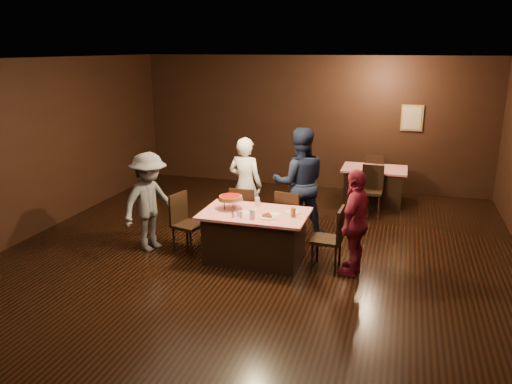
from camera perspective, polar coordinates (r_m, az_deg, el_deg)
room at (r=6.70m, az=-1.38°, el=7.44°), size 10.00×10.04×3.02m
main_table at (r=7.64m, az=-0.14°, el=-5.08°), size 1.60×1.00×0.77m
back_table at (r=10.66m, az=13.26°, el=0.67°), size 1.30×0.90×0.77m
chair_far_left at (r=8.40m, az=-1.28°, el=-2.44°), size 0.44×0.44×0.95m
chair_far_right at (r=8.20m, az=4.06°, el=-2.95°), size 0.49×0.49×0.95m
chair_end_left at (r=7.98m, az=-7.75°, el=-3.61°), size 0.51×0.51×0.95m
chair_end_right at (r=7.39m, az=8.09°, el=-5.26°), size 0.44×0.44×0.95m
chair_back_near at (r=9.96m, az=13.03°, el=0.14°), size 0.43×0.43×0.95m
chair_back_far at (r=11.22m, az=13.50°, el=1.90°), size 0.49×0.49×0.95m
diner_white_jacket at (r=8.71m, az=-1.23°, el=0.80°), size 0.67×0.49×1.69m
diner_navy_hoodie at (r=8.48m, az=4.98°, el=1.03°), size 1.10×0.98×1.90m
diner_grey_knit at (r=8.10m, az=-12.09°, el=-1.11°), size 0.91×1.17×1.59m
diner_red_shirt at (r=7.20m, az=11.27°, el=-3.43°), size 0.59×0.97×1.55m
pizza_stand at (r=7.62m, az=-2.92°, el=-0.65°), size 0.38×0.38×0.22m
plate_with_slice at (r=7.27m, az=1.34°, el=-2.76°), size 0.25×0.25×0.06m
plate_empty at (r=7.51m, az=4.21°, el=-2.31°), size 0.25×0.25×0.01m
glass_front_left at (r=7.20m, az=-0.45°, el=-2.57°), size 0.08×0.08×0.14m
glass_amber at (r=7.30m, az=4.26°, el=-2.36°), size 0.08×0.08×0.14m
glass_back at (r=7.78m, az=0.14°, el=-1.14°), size 0.08×0.08×0.14m
condiments at (r=7.29m, az=-2.14°, el=-2.52°), size 0.17×0.10×0.09m
napkin_center at (r=7.43m, az=2.08°, el=-2.53°), size 0.19×0.19×0.01m
napkin_left at (r=7.51m, az=-1.35°, el=-2.33°), size 0.21×0.21×0.01m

